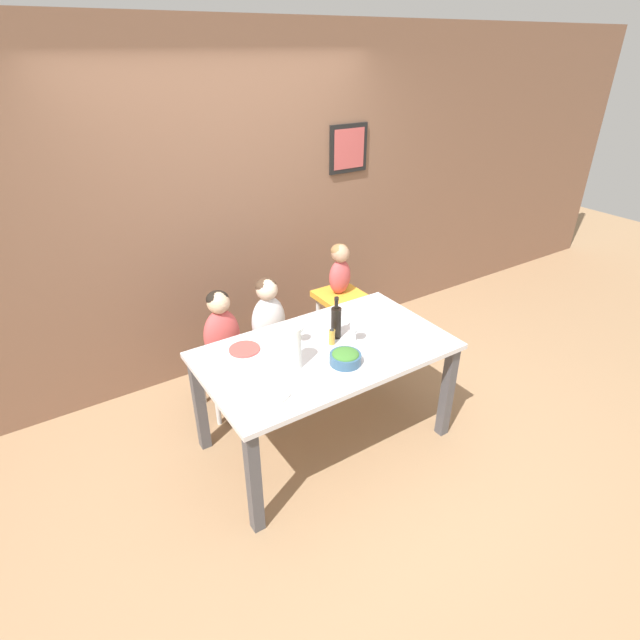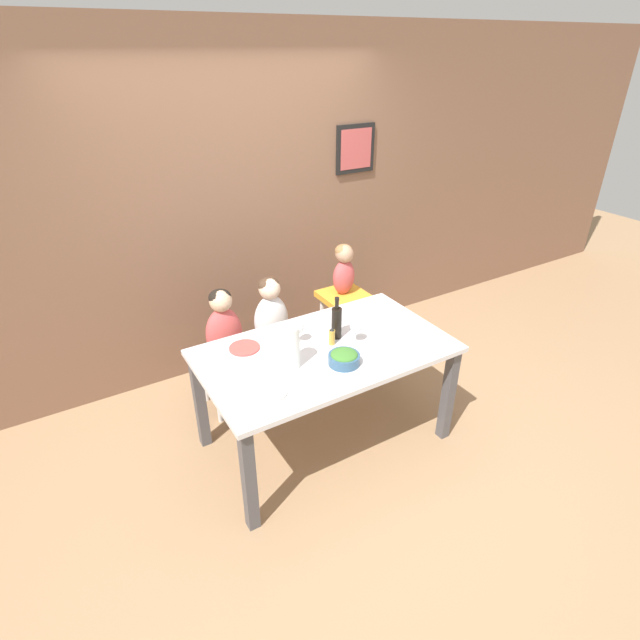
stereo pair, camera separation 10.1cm
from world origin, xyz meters
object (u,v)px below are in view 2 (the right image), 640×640
Objects in this scene: dinner_plate_front_left at (270,392)px; chair_far_center at (273,351)px; salad_bowl_large at (344,358)px; person_baby_right at (344,267)px; dinner_plate_back_left at (244,348)px; chair_right_highchair at (343,310)px; wine_glass_far at (298,328)px; paper_towel_roll at (290,347)px; wine_bottle at (337,322)px; chair_far_left at (228,365)px; wine_glass_near at (356,327)px; person_child_center at (271,312)px; person_child_left at (223,325)px.

chair_far_center is at bearing 63.76° from dinner_plate_front_left.
dinner_plate_front_left is (-0.52, -0.03, -0.04)m from salad_bowl_large.
person_baby_right is 1.18m from dinner_plate_back_left.
chair_right_highchair is 0.99m from wine_glass_far.
wine_glass_far is at bearing 51.43° from paper_towel_roll.
wine_bottle is 1.51× the size of salad_bowl_large.
salad_bowl_large is at bearing -114.23° from wine_bottle.
paper_towel_roll reaches higher than salad_bowl_large.
wine_glass_near is (0.64, -0.76, 0.52)m from chair_far_left.
chair_right_highchair is 2.39× the size of wine_bottle.
wine_glass_far is 0.39m from salad_bowl_large.
wine_glass_far is 0.80× the size of salad_bowl_large.
person_baby_right is at bearing 40.25° from dinner_plate_front_left.
chair_far_left is at bearing 100.12° from paper_towel_roll.
paper_towel_roll is 1.38× the size of dinner_plate_front_left.
salad_bowl_large is (0.05, -0.93, 0.10)m from person_child_center.
dinner_plate_front_left is at bearing -95.30° from person_child_left.
dinner_plate_front_left is (-1.14, -0.96, -0.17)m from person_baby_right.
person_child_left is 1.00× the size of person_child_center.
wine_bottle is 0.14m from wine_glass_near.
wine_glass_near is at bearing -57.70° from wine_bottle.
wine_glass_near reaches higher than chair_far_left.
paper_towel_roll reaches higher than person_child_center.
wine_glass_far is (-0.33, 0.19, 0.00)m from wine_glass_near.
salad_bowl_large reaches higher than chair_far_left.
wine_glass_far is at bearing 108.33° from salad_bowl_large.
wine_glass_near is at bearing -49.84° from person_child_left.
wine_glass_near is 0.79× the size of dinner_plate_back_left.
wine_glass_near is at bearing 40.33° from salad_bowl_large.
chair_right_highchair is at bearing 40.21° from dinner_plate_front_left.
wine_glass_near and wine_glass_far have the same top height.
person_child_center is 2.80× the size of dinner_plate_front_left.
wine_glass_far is (-0.73, -0.57, -0.06)m from person_baby_right.
person_child_left is 0.38m from person_child_center.
person_child_center is at bearing 90.00° from chair_far_center.
chair_far_left is 0.35m from person_child_left.
wine_glass_far reaches higher than dinner_plate_back_left.
person_baby_right reaches higher than wine_glass_near.
chair_far_center is 1.04m from salad_bowl_large.
chair_right_highchair is 1.27× the size of person_child_center.
dinner_plate_back_left is at bearing -132.07° from person_child_center.
chair_far_left is at bearing 114.98° from salad_bowl_large.
person_baby_right is at bearing 61.82° from wine_glass_near.
person_child_left is at bearing 131.43° from wine_bottle.
salad_bowl_large is at bearing -139.67° from wine_glass_near.
chair_far_left is at bearing 118.90° from wine_glass_far.
dinner_plate_front_left is at bearing -139.75° from person_baby_right.
wine_glass_far is (0.31, -0.57, 0.52)m from chair_far_left.
chair_far_center is at bearing 72.78° from paper_towel_roll.
person_child_left reaches higher than dinner_plate_front_left.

